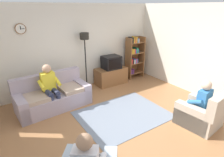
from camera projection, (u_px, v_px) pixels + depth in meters
ground_plane at (126, 123)px, 4.43m from camera, size 12.00×12.00×0.00m
back_wall_assembly at (77, 48)px, 6.00m from camera, size 6.20×0.17×2.70m
right_wall at (205, 52)px, 5.41m from camera, size 0.12×5.80×2.70m
couch at (53, 97)px, 5.04m from camera, size 1.96×1.02×0.90m
tv_stand at (111, 76)px, 6.61m from camera, size 1.10×0.56×0.58m
tv at (111, 62)px, 6.40m from camera, size 0.60×0.49×0.44m
bookshelf at (134, 56)px, 7.01m from camera, size 0.68×0.36×1.58m
floor_lamp at (85, 46)px, 5.79m from camera, size 0.28×0.28×1.85m
armchair_near_bookshelf at (201, 114)px, 4.27m from camera, size 0.89×0.96×0.90m
area_rug at (123, 114)px, 4.77m from camera, size 2.20×1.70×0.01m
person_on_couch at (50, 85)px, 4.78m from camera, size 0.53×0.56×1.24m
person_in_right_armchair at (200, 100)px, 4.22m from camera, size 0.54×0.57×1.12m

